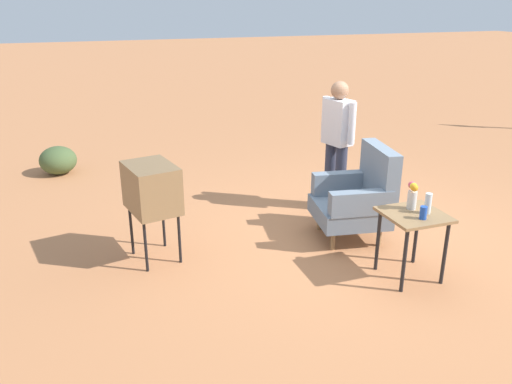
# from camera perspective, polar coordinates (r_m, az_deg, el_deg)

# --- Properties ---
(ground_plane) EXTENTS (60.00, 60.00, 0.00)m
(ground_plane) POSITION_cam_1_polar(r_m,az_deg,el_deg) (6.17, 10.70, -4.47)
(ground_plane) COLOR #C17A4C
(armchair) EXTENTS (0.88, 0.89, 1.06)m
(armchair) POSITION_cam_1_polar(r_m,az_deg,el_deg) (5.90, 11.25, -0.46)
(armchair) COLOR #937047
(armchair) RESTS_ON ground
(side_table) EXTENTS (0.56, 0.56, 0.67)m
(side_table) POSITION_cam_1_polar(r_m,az_deg,el_deg) (5.15, 16.92, -3.31)
(side_table) COLOR black
(side_table) RESTS_ON ground
(tv_on_stand) EXTENTS (0.68, 0.55, 1.03)m
(tv_on_stand) POSITION_cam_1_polar(r_m,az_deg,el_deg) (5.31, -11.39, 0.38)
(tv_on_stand) COLOR black
(tv_on_stand) RESTS_ON ground
(person_standing) EXTENTS (0.55, 0.30, 1.64)m
(person_standing) POSITION_cam_1_polar(r_m,az_deg,el_deg) (6.57, 8.92, 5.91)
(person_standing) COLOR #2D3347
(person_standing) RESTS_ON ground
(bottle_short_clear) EXTENTS (0.06, 0.06, 0.20)m
(bottle_short_clear) POSITION_cam_1_polar(r_m,az_deg,el_deg) (5.11, 18.41, -1.20)
(bottle_short_clear) COLOR silver
(bottle_short_clear) RESTS_ON side_table
(soda_can_blue) EXTENTS (0.07, 0.07, 0.12)m
(soda_can_blue) POSITION_cam_1_polar(r_m,az_deg,el_deg) (4.99, 17.95, -2.18)
(soda_can_blue) COLOR blue
(soda_can_blue) RESTS_ON side_table
(flower_vase) EXTENTS (0.15, 0.10, 0.27)m
(flower_vase) POSITION_cam_1_polar(r_m,az_deg,el_deg) (5.16, 16.84, -0.26)
(flower_vase) COLOR silver
(flower_vase) RESTS_ON side_table
(shrub_lone) EXTENTS (0.56, 0.56, 0.43)m
(shrub_lone) POSITION_cam_1_polar(r_m,az_deg,el_deg) (8.59, -20.95, 3.28)
(shrub_lone) COLOR #475B33
(shrub_lone) RESTS_ON ground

